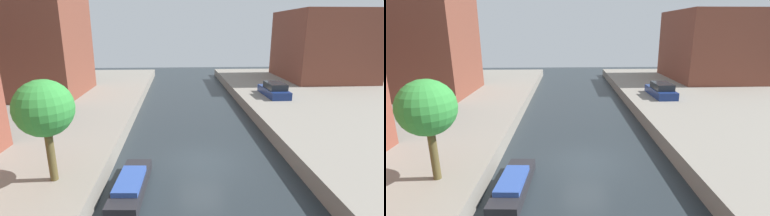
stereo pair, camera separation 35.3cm
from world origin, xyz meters
TOP-DOWN VIEW (x-y plane):
  - ground_plane at (0.00, 0.00)m, footprint 84.00×84.00m
  - low_block_right at (18.00, 22.26)m, footprint 10.00×11.58m
  - street_tree_2 at (-6.91, -3.31)m, footprint 2.43×2.43m
  - parked_car at (8.40, 12.29)m, footprint 1.97×4.77m
  - moored_boat_left_2 at (-3.63, -2.87)m, footprint 1.59×4.60m

SIDE VIEW (x-z plane):
  - ground_plane at x=0.00m, z-range 0.00..0.00m
  - moored_boat_left_2 at x=-3.63m, z-range -0.06..0.77m
  - parked_car at x=8.40m, z-range 0.89..2.25m
  - street_tree_2 at x=-6.91m, z-range 2.02..6.55m
  - low_block_right at x=18.00m, z-range 1.00..9.82m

